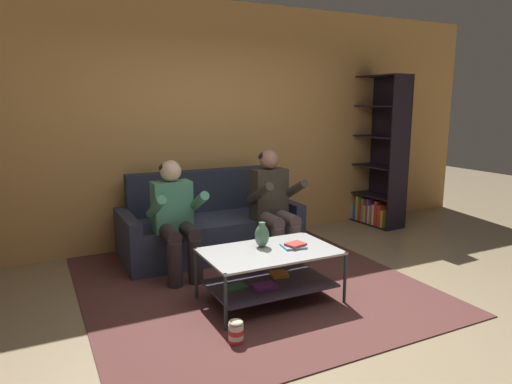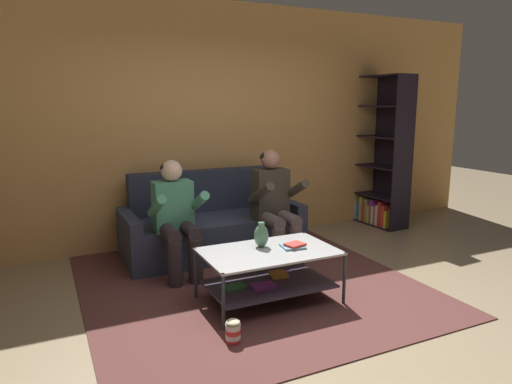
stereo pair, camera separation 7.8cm
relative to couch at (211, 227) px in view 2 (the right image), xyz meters
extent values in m
plane|color=#968263|center=(0.14, -1.90, -0.30)|extent=(16.80, 16.80, 0.00)
cube|color=tan|center=(0.14, 0.56, 1.15)|extent=(8.40, 0.12, 2.90)
cube|color=#2F354A|center=(0.00, -0.06, -0.08)|extent=(1.72, 0.88, 0.44)
cube|color=#282D3F|center=(0.00, 0.29, 0.38)|extent=(1.72, 0.18, 0.49)
cube|color=#2F354A|center=(-0.93, -0.06, -0.02)|extent=(0.13, 0.88, 0.56)
cube|color=#2F354A|center=(0.93, -0.06, -0.02)|extent=(0.13, 0.88, 0.56)
cylinder|color=#302528|center=(-0.65, -0.80, -0.08)|extent=(0.14, 0.14, 0.44)
cylinder|color=#302528|center=(-0.45, -0.80, -0.08)|extent=(0.14, 0.14, 0.44)
cylinder|color=#302528|center=(-0.65, -0.62, 0.18)|extent=(0.14, 0.42, 0.14)
cylinder|color=#302528|center=(-0.45, -0.62, 0.18)|extent=(0.14, 0.42, 0.14)
cube|color=#478F6E|center=(-0.55, -0.41, 0.39)|extent=(0.38, 0.22, 0.50)
cylinder|color=#478F6E|center=(-0.75, -0.59, 0.44)|extent=(0.09, 0.49, 0.31)
cylinder|color=#478F6E|center=(-0.34, -0.59, 0.44)|extent=(0.09, 0.49, 0.31)
sphere|color=beige|center=(-0.55, -0.41, 0.75)|extent=(0.21, 0.21, 0.21)
ellipsoid|color=black|center=(-0.55, -0.39, 0.77)|extent=(0.21, 0.21, 0.13)
cylinder|color=#604F4D|center=(0.45, -0.80, -0.08)|extent=(0.14, 0.14, 0.44)
cylinder|color=#604F4D|center=(0.65, -0.80, -0.08)|extent=(0.14, 0.14, 0.44)
cylinder|color=#604F4D|center=(0.45, -0.62, 0.18)|extent=(0.14, 0.42, 0.14)
cylinder|color=#604F4D|center=(0.65, -0.62, 0.18)|extent=(0.14, 0.42, 0.14)
cube|color=#373229|center=(0.55, -0.41, 0.42)|extent=(0.38, 0.22, 0.56)
cylinder|color=#373229|center=(0.34, -0.59, 0.47)|extent=(0.09, 0.49, 0.31)
cylinder|color=#373229|center=(0.75, -0.59, 0.47)|extent=(0.09, 0.49, 0.31)
sphere|color=#9B6756|center=(0.55, -0.41, 0.80)|extent=(0.21, 0.21, 0.21)
ellipsoid|color=black|center=(0.55, -0.39, 0.83)|extent=(0.21, 0.21, 0.13)
cube|color=#B6B8B8|center=(0.00, -1.46, 0.15)|extent=(1.13, 0.70, 0.02)
cube|color=#3B3245|center=(0.00, -1.46, -0.14)|extent=(1.04, 0.64, 0.02)
cylinder|color=#2A373C|center=(-0.56, -1.80, -0.07)|extent=(0.03, 0.03, 0.46)
cylinder|color=#2A373C|center=(0.55, -1.80, -0.07)|extent=(0.03, 0.03, 0.46)
cylinder|color=#2A373C|center=(-0.56, -1.13, -0.07)|extent=(0.03, 0.03, 0.46)
cylinder|color=#2A373C|center=(0.55, -1.13, -0.07)|extent=(0.03, 0.03, 0.46)
cube|color=#35864B|center=(-0.31, -1.45, -0.12)|extent=(0.18, 0.13, 0.02)
cube|color=purple|center=(-0.09, -1.54, -0.12)|extent=(0.20, 0.15, 0.02)
cube|color=orange|center=(0.14, -1.37, -0.11)|extent=(0.17, 0.16, 0.03)
cube|color=brown|center=(0.00, -0.86, -0.30)|extent=(3.00, 3.41, 0.01)
cube|color=#765A5F|center=(0.00, -0.86, -0.30)|extent=(1.65, 1.88, 0.00)
ellipsoid|color=#4B7454|center=(-0.02, -1.34, 0.26)|extent=(0.13, 0.13, 0.20)
cylinder|color=#4B7454|center=(-0.02, -1.34, 0.36)|extent=(0.06, 0.06, 0.04)
cube|color=#6896AD|center=(0.22, -1.48, 0.17)|extent=(0.22, 0.21, 0.02)
cube|color=red|center=(0.24, -1.49, 0.19)|extent=(0.18, 0.16, 0.02)
cube|color=black|center=(2.57, 0.66, 0.74)|extent=(0.36, 0.04, 2.08)
cube|color=black|center=(2.62, -0.22, 0.74)|extent=(0.36, 0.04, 2.08)
cube|color=black|center=(2.76, 0.24, 0.74)|extent=(0.08, 0.90, 2.08)
cube|color=black|center=(2.60, 0.22, -0.29)|extent=(0.41, 0.88, 0.02)
cube|color=black|center=(2.60, 0.22, 0.11)|extent=(0.41, 0.88, 0.02)
cube|color=black|center=(2.60, 0.22, 0.53)|extent=(0.41, 0.88, 0.02)
cube|color=black|center=(2.60, 0.22, 0.94)|extent=(0.41, 0.88, 0.02)
cube|color=black|center=(2.60, 0.22, 1.36)|extent=(0.41, 0.88, 0.02)
cube|color=black|center=(2.60, 0.22, 1.76)|extent=(0.41, 0.88, 0.02)
cube|color=red|center=(2.54, 0.62, -0.12)|extent=(0.25, 0.06, 0.33)
cube|color=#6B93B8|center=(2.53, 0.58, -0.11)|extent=(0.23, 0.05, 0.35)
cube|color=teal|center=(2.56, 0.54, -0.13)|extent=(0.28, 0.06, 0.30)
cube|color=#7BA2B7|center=(2.54, 0.49, -0.16)|extent=(0.24, 0.05, 0.25)
cube|color=#3252AB|center=(2.56, 0.44, -0.16)|extent=(0.27, 0.06, 0.24)
cube|color=#B1BA3F|center=(2.54, 0.39, -0.11)|extent=(0.23, 0.06, 0.35)
cube|color=red|center=(2.57, 0.34, -0.16)|extent=(0.27, 0.06, 0.24)
cube|color=#8E7554|center=(2.59, 0.29, -0.11)|extent=(0.32, 0.06, 0.34)
cube|color=#ACA83B|center=(2.57, 0.23, -0.16)|extent=(0.26, 0.07, 0.25)
cube|color=purple|center=(2.56, 0.18, -0.11)|extent=(0.24, 0.04, 0.34)
cube|color=silver|center=(2.60, 0.15, -0.15)|extent=(0.31, 0.05, 0.26)
cube|color=#9C6E52|center=(2.58, 0.12, -0.15)|extent=(0.27, 0.05, 0.26)
cube|color=silver|center=(2.61, 0.07, -0.14)|extent=(0.33, 0.05, 0.29)
cube|color=red|center=(2.61, 0.02, -0.11)|extent=(0.32, 0.07, 0.34)
cube|color=red|center=(2.59, -0.04, -0.13)|extent=(0.28, 0.07, 0.30)
cube|color=gold|center=(2.60, -0.10, -0.16)|extent=(0.29, 0.06, 0.24)
cylinder|color=red|center=(-0.56, -1.99, -0.28)|extent=(0.11, 0.11, 0.04)
cylinder|color=white|center=(-0.56, -1.99, -0.25)|extent=(0.11, 0.11, 0.04)
cylinder|color=red|center=(-0.56, -1.99, -0.21)|extent=(0.11, 0.11, 0.04)
cylinder|color=white|center=(-0.56, -1.99, -0.17)|extent=(0.11, 0.11, 0.04)
ellipsoid|color=beige|center=(-0.56, -1.99, -0.14)|extent=(0.11, 0.11, 0.04)
camera|label=1|loc=(-1.78, -4.75, 1.40)|focal=32.00mm
camera|label=2|loc=(-1.71, -4.79, 1.40)|focal=32.00mm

